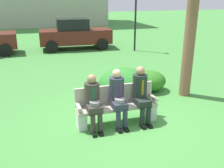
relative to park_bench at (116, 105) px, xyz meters
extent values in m
plane|color=#448A3E|center=(0.25, -0.04, -0.42)|extent=(80.00, 80.00, 0.00)
cube|color=#B7AD9E|center=(0.00, -0.06, -0.01)|extent=(1.92, 0.44, 0.07)
cube|color=#B7AD9E|center=(0.00, 0.13, 0.25)|extent=(1.92, 0.06, 0.45)
cube|color=#B7AD9E|center=(-0.92, -0.06, 0.13)|extent=(0.08, 0.44, 0.06)
cube|color=#B7AD9E|center=(0.92, -0.06, 0.13)|extent=(0.08, 0.44, 0.06)
cube|color=silver|center=(-0.86, -0.06, -0.23)|extent=(0.20, 0.37, 0.38)
cube|color=silver|center=(0.86, -0.06, -0.23)|extent=(0.20, 0.37, 0.38)
cube|color=#38332D|center=(-0.59, -0.23, 0.11)|extent=(0.32, 0.38, 0.16)
cylinder|color=#38332D|center=(-0.67, -0.42, -0.20)|extent=(0.11, 0.11, 0.45)
cylinder|color=#38332D|center=(-0.51, -0.42, -0.20)|extent=(0.11, 0.11, 0.45)
cube|color=black|center=(-0.67, -0.48, -0.39)|extent=(0.09, 0.22, 0.07)
cube|color=black|center=(-0.51, -0.48, -0.39)|extent=(0.09, 0.22, 0.07)
cylinder|color=#38332D|center=(-0.59, -0.04, 0.40)|extent=(0.34, 0.34, 0.48)
cube|color=#144C3D|center=(-0.59, -0.20, 0.42)|extent=(0.05, 0.01, 0.31)
sphere|color=#9E7556|center=(-0.59, -0.04, 0.73)|extent=(0.21, 0.21, 0.21)
cylinder|color=slate|center=(-0.58, -0.25, 0.23)|extent=(0.24, 0.24, 0.09)
cube|color=#2D3342|center=(0.00, -0.23, 0.11)|extent=(0.32, 0.38, 0.16)
cylinder|color=#2D3342|center=(-0.08, -0.42, -0.20)|extent=(0.11, 0.11, 0.45)
cylinder|color=#2D3342|center=(0.08, -0.42, -0.20)|extent=(0.11, 0.11, 0.45)
cube|color=black|center=(-0.08, -0.48, -0.39)|extent=(0.09, 0.22, 0.07)
cube|color=black|center=(0.08, -0.48, -0.39)|extent=(0.09, 0.22, 0.07)
cylinder|color=#2D3342|center=(0.00, -0.04, 0.43)|extent=(0.34, 0.34, 0.55)
cube|color=#4C1951|center=(0.00, -0.20, 0.45)|extent=(0.05, 0.01, 0.35)
sphere|color=tan|center=(0.00, -0.04, 0.81)|extent=(0.21, 0.21, 0.21)
cylinder|color=gray|center=(0.00, -0.25, 0.23)|extent=(0.24, 0.24, 0.09)
cube|color=#1E2823|center=(0.58, -0.23, 0.11)|extent=(0.32, 0.38, 0.16)
cylinder|color=#1E2823|center=(0.50, -0.42, -0.20)|extent=(0.11, 0.11, 0.45)
cylinder|color=#1E2823|center=(0.66, -0.42, -0.20)|extent=(0.11, 0.11, 0.45)
cube|color=black|center=(0.50, -0.48, -0.39)|extent=(0.09, 0.22, 0.07)
cube|color=black|center=(0.66, -0.48, -0.39)|extent=(0.09, 0.22, 0.07)
cylinder|color=#1E2823|center=(0.58, -0.04, 0.44)|extent=(0.34, 0.34, 0.57)
cube|color=olive|center=(0.58, -0.20, 0.46)|extent=(0.05, 0.01, 0.36)
sphere|color=#9E7556|center=(0.58, -0.04, 0.82)|extent=(0.21, 0.21, 0.21)
cylinder|color=brown|center=(2.55, 1.06, 2.07)|extent=(0.32, 0.32, 4.98)
ellipsoid|color=#2B7729|center=(0.65, 1.31, 0.04)|extent=(1.47, 1.35, 0.92)
ellipsoid|color=#2F7221|center=(1.68, 1.71, -0.10)|extent=(1.03, 0.94, 0.64)
cylinder|color=black|center=(-3.21, 9.67, -0.10)|extent=(0.65, 0.18, 0.64)
cylinder|color=black|center=(-3.10, 8.11, -0.10)|extent=(0.65, 0.18, 0.64)
cube|color=#591E19|center=(0.55, 9.04, 0.28)|extent=(3.97, 1.73, 0.76)
cube|color=black|center=(0.40, 9.04, 0.96)|extent=(1.76, 1.44, 0.60)
cylinder|color=black|center=(1.95, 9.75, -0.10)|extent=(0.65, 0.17, 0.64)
cylinder|color=black|center=(1.87, 8.20, -0.10)|extent=(0.65, 0.17, 0.64)
cylinder|color=black|center=(-0.78, 9.88, -0.10)|extent=(0.65, 0.17, 0.64)
cylinder|color=black|center=(-0.85, 8.32, -0.10)|extent=(0.65, 0.17, 0.64)
cylinder|color=black|center=(3.52, 7.56, 1.41)|extent=(0.10, 0.10, 3.67)
camera|label=1|loc=(-1.74, -5.28, 2.50)|focal=40.88mm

